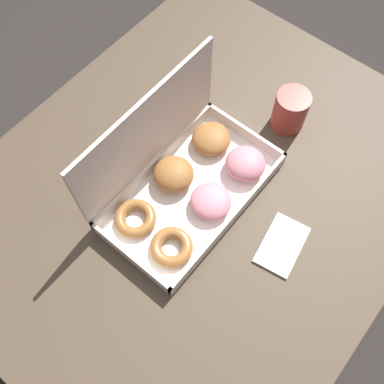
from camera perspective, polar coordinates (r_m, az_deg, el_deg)
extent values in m
plane|color=#2D2826|center=(1.74, 0.65, -10.77)|extent=(8.00, 8.00, 0.00)
cube|color=#4C3D2D|center=(1.04, 1.08, 0.38)|extent=(1.11, 0.91, 0.03)
cylinder|color=#4C3D2D|center=(1.72, 0.97, 14.13)|extent=(0.06, 0.06, 0.74)
cube|color=white|center=(1.01, 0.00, -0.36)|extent=(0.41, 0.23, 0.01)
cube|color=silver|center=(0.97, 4.99, -3.52)|extent=(0.41, 0.01, 0.03)
cube|color=silver|center=(1.03, -4.69, 3.61)|extent=(0.41, 0.01, 0.03)
cube|color=silver|center=(0.94, -7.80, -8.25)|extent=(0.01, 0.23, 0.03)
cube|color=silver|center=(1.08, 6.81, 7.50)|extent=(0.01, 0.23, 0.03)
cube|color=silver|center=(0.93, -5.62, 7.61)|extent=(0.41, 0.01, 0.21)
torus|color=#9E6633|center=(0.95, -2.62, -7.02)|extent=(0.09, 0.09, 0.03)
ellipsoid|color=pink|center=(0.98, 2.41, -1.19)|extent=(0.09, 0.09, 0.04)
ellipsoid|color=pink|center=(1.02, 6.80, 3.59)|extent=(0.09, 0.09, 0.05)
torus|color=#9E6633|center=(0.98, -7.20, -3.36)|extent=(0.09, 0.09, 0.02)
ellipsoid|color=#9E6633|center=(1.00, -2.38, 2.27)|extent=(0.09, 0.09, 0.05)
ellipsoid|color=#9E6633|center=(1.06, 2.46, 6.77)|extent=(0.09, 0.09, 0.04)
cylinder|color=#A3382D|center=(1.10, 12.35, 10.06)|extent=(0.08, 0.08, 0.10)
cylinder|color=black|center=(1.06, 12.85, 11.55)|extent=(0.07, 0.07, 0.01)
cube|color=white|center=(0.98, 11.21, -6.78)|extent=(0.14, 0.10, 0.01)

